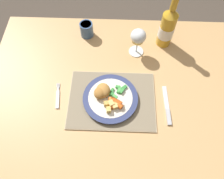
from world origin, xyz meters
The scene contains 13 objects.
ground_plane centered at (0.00, 0.00, 0.00)m, with size 6.00×6.00×0.00m, color #4C4238.
dining_table centered at (0.00, 0.00, 0.64)m, with size 1.22×0.84×0.74m.
placemat centered at (-0.04, -0.06, 0.74)m, with size 0.37×0.28×0.01m.
dinner_plate centered at (-0.05, -0.06, 0.76)m, with size 0.23×0.23×0.02m.
breaded_croquettes centered at (-0.08, -0.04, 0.79)m, with size 0.08×0.09×0.04m.
green_beans_pile centered at (-0.01, -0.03, 0.77)m, with size 0.08×0.07×0.02m.
glazed_carrots centered at (-0.02, -0.09, 0.78)m, with size 0.06×0.05×0.02m.
fork centered at (-0.28, -0.06, 0.74)m, with size 0.03×0.13×0.01m.
table_knife centered at (0.19, -0.09, 0.74)m, with size 0.03×0.18×0.01m.
wine_glass centered at (0.07, 0.21, 0.84)m, with size 0.07×0.07×0.14m.
bottle centered at (0.20, 0.27, 0.85)m, with size 0.07×0.07×0.29m.
roast_potatoes centered at (-0.04, -0.10, 0.78)m, with size 0.07×0.06×0.02m.
drinking_cup centered at (-0.18, 0.31, 0.78)m, with size 0.06×0.06×0.07m.
Camera 1 is at (-0.02, -0.47, 1.59)m, focal length 35.00 mm.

